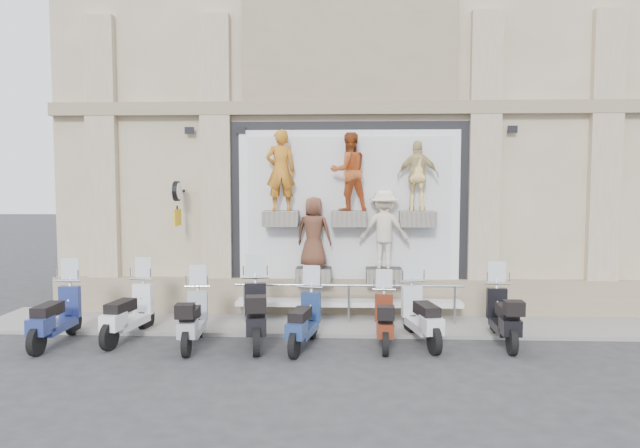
# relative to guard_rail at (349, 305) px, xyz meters

# --- Properties ---
(ground) EXTENTS (90.00, 90.00, 0.00)m
(ground) POSITION_rel_guard_rail_xyz_m (0.00, -2.00, -0.47)
(ground) COLOR #2D2D2F
(ground) RESTS_ON ground
(sidewalk) EXTENTS (16.00, 2.20, 0.08)m
(sidewalk) POSITION_rel_guard_rail_xyz_m (0.00, 0.10, -0.43)
(sidewalk) COLOR gray
(sidewalk) RESTS_ON ground
(building) EXTENTS (14.00, 8.60, 12.00)m
(building) POSITION_rel_guard_rail_xyz_m (0.00, 5.00, 5.54)
(building) COLOR #CAB493
(building) RESTS_ON ground
(shop_vitrine) EXTENTS (5.60, 0.91, 4.30)m
(shop_vitrine) POSITION_rel_guard_rail_xyz_m (0.06, 0.74, 1.96)
(shop_vitrine) COLOR black
(shop_vitrine) RESTS_ON ground
(guard_rail) EXTENTS (5.06, 0.10, 0.93)m
(guard_rail) POSITION_rel_guard_rail_xyz_m (0.00, 0.00, 0.00)
(guard_rail) COLOR #9EA0A5
(guard_rail) RESTS_ON ground
(clock_sign_bracket) EXTENTS (0.10, 0.80, 1.02)m
(clock_sign_bracket) POSITION_rel_guard_rail_xyz_m (-3.90, 0.47, 2.34)
(clock_sign_bracket) COLOR black
(clock_sign_bracket) RESTS_ON ground
(scooter_a) EXTENTS (0.60, 1.98, 1.60)m
(scooter_a) POSITION_rel_guard_rail_xyz_m (-5.69, -1.68, 0.34)
(scooter_a) COLOR navy
(scooter_a) RESTS_ON ground
(scooter_b) EXTENTS (0.85, 2.02, 1.59)m
(scooter_b) POSITION_rel_guard_rail_xyz_m (-4.40, -1.31, 0.33)
(scooter_b) COLOR silver
(scooter_b) RESTS_ON ground
(scooter_c) EXTENTS (0.69, 1.88, 1.50)m
(scooter_c) POSITION_rel_guard_rail_xyz_m (-3.00, -1.70, 0.28)
(scooter_c) COLOR #989DA4
(scooter_c) RESTS_ON ground
(scooter_d) EXTENTS (0.94, 2.16, 1.69)m
(scooter_d) POSITION_rel_guard_rail_xyz_m (-1.81, -1.50, 0.38)
(scooter_d) COLOR black
(scooter_d) RESTS_ON ground
(scooter_e) EXTENTS (0.87, 1.92, 1.50)m
(scooter_e) POSITION_rel_guard_rail_xyz_m (-0.86, -1.71, 0.29)
(scooter_e) COLOR navy
(scooter_e) RESTS_ON ground
(scooter_f) EXTENTS (0.58, 1.75, 1.41)m
(scooter_f) POSITION_rel_guard_rail_xyz_m (0.68, -1.51, 0.24)
(scooter_f) COLOR #5B200F
(scooter_f) RESTS_ON ground
(scooter_g) EXTENTS (0.96, 2.03, 1.59)m
(scooter_g) POSITION_rel_guard_rail_xyz_m (1.40, -1.33, 0.33)
(scooter_g) COLOR silver
(scooter_g) RESTS_ON ground
(scooter_h) EXTENTS (0.62, 1.92, 1.54)m
(scooter_h) POSITION_rel_guard_rail_xyz_m (2.99, -1.31, 0.31)
(scooter_h) COLOR black
(scooter_h) RESTS_ON ground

